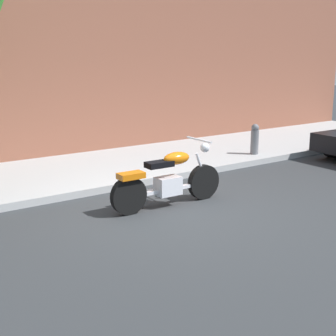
{
  "coord_description": "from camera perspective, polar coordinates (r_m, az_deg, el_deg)",
  "views": [
    {
      "loc": [
        -4.56,
        -6.43,
        2.64
      ],
      "look_at": [
        0.15,
        0.22,
        0.69
      ],
      "focal_mm": 51.81,
      "sensor_mm": 36.0,
      "label": 1
    }
  ],
  "objects": [
    {
      "name": "motorcycle",
      "position": [
        8.44,
        -0.03,
        -1.49
      ],
      "size": [
        2.22,
        0.7,
        1.14
      ],
      "color": "black",
      "rests_on": "ground"
    },
    {
      "name": "building_facade",
      "position": [
        12.38,
        -14.24,
        17.34
      ],
      "size": [
        21.86,
        0.5,
        7.13
      ],
      "primitive_type": "cube",
      "color": "brown",
      "rests_on": "ground"
    },
    {
      "name": "ground_plane",
      "position": [
        8.31,
        0.04,
        -5.07
      ],
      "size": [
        60.0,
        60.0,
        0.0
      ],
      "primitive_type": "plane",
      "color": "#303335"
    },
    {
      "name": "sidewalk",
      "position": [
        10.94,
        -9.63,
        -0.32
      ],
      "size": [
        21.86,
        3.23,
        0.14
      ],
      "primitive_type": "cube",
      "color": "#A8A8A8",
      "rests_on": "ground"
    },
    {
      "name": "fire_hydrant",
      "position": [
        12.36,
        10.15,
        3.07
      ],
      "size": [
        0.2,
        0.2,
        0.91
      ],
      "color": "slate",
      "rests_on": "ground"
    }
  ]
}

